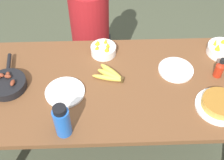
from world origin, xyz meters
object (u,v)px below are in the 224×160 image
(banana_bunch, at_px, (111,75))
(hot_sauce_bottle, at_px, (220,69))
(skillet, at_px, (7,84))
(empty_plate_near_front, at_px, (176,70))
(fruit_bowl_citrus, at_px, (222,49))
(frittata_plate_center, at_px, (220,104))
(person_figure, at_px, (91,43))
(water_bottle, at_px, (62,121))
(fruit_bowl_mango, at_px, (103,49))
(empty_plate_far_left, at_px, (65,92))

(banana_bunch, xyz_separation_m, hot_sauce_bottle, (0.66, -0.01, 0.04))
(skillet, height_order, empty_plate_near_front, skillet)
(banana_bunch, bearing_deg, fruit_bowl_citrus, 14.45)
(empty_plate_near_front, relative_size, hot_sauce_bottle, 1.60)
(frittata_plate_center, xyz_separation_m, person_figure, (-0.75, 0.87, -0.27))
(skillet, height_order, frittata_plate_center, skillet)
(skillet, relative_size, water_bottle, 1.78)
(person_figure, bearing_deg, skillet, -124.73)
(fruit_bowl_citrus, distance_m, water_bottle, 1.16)
(frittata_plate_center, bearing_deg, water_bottle, -171.38)
(fruit_bowl_citrus, bearing_deg, banana_bunch, -165.55)
(skillet, distance_m, fruit_bowl_citrus, 1.39)
(skillet, bearing_deg, frittata_plate_center, -107.19)
(fruit_bowl_mango, height_order, hot_sauce_bottle, hot_sauce_bottle)
(skillet, height_order, fruit_bowl_mango, fruit_bowl_mango)
(skillet, xyz_separation_m, empty_plate_near_front, (1.03, 0.10, -0.02))
(banana_bunch, height_order, fruit_bowl_mango, fruit_bowl_mango)
(frittata_plate_center, relative_size, water_bottle, 1.29)
(frittata_plate_center, relative_size, person_figure, 0.21)
(empty_plate_near_front, relative_size, fruit_bowl_mango, 1.32)
(fruit_bowl_mango, relative_size, fruit_bowl_citrus, 0.84)
(empty_plate_near_front, distance_m, water_bottle, 0.80)
(fruit_bowl_mango, bearing_deg, empty_plate_far_left, -124.25)
(water_bottle, bearing_deg, fruit_bowl_mango, 70.48)
(frittata_plate_center, relative_size, hot_sauce_bottle, 1.94)
(fruit_bowl_mango, distance_m, water_bottle, 0.64)
(fruit_bowl_citrus, bearing_deg, hot_sauce_bottle, -113.27)
(fruit_bowl_citrus, relative_size, water_bottle, 0.97)
(skillet, bearing_deg, fruit_bowl_mango, -72.26)
(empty_plate_near_front, height_order, empty_plate_far_left, same)
(fruit_bowl_citrus, xyz_separation_m, water_bottle, (-1.00, -0.58, 0.06))
(empty_plate_near_front, height_order, fruit_bowl_citrus, fruit_bowl_citrus)
(skillet, distance_m, fruit_bowl_mango, 0.64)
(hot_sauce_bottle, bearing_deg, fruit_bowl_citrus, 66.73)
(frittata_plate_center, height_order, fruit_bowl_mango, fruit_bowl_mango)
(fruit_bowl_citrus, relative_size, person_figure, 0.16)
(fruit_bowl_mango, height_order, fruit_bowl_citrus, fruit_bowl_citrus)
(fruit_bowl_mango, xyz_separation_m, fruit_bowl_citrus, (0.79, -0.02, -0.00))
(skillet, relative_size, empty_plate_near_front, 1.66)
(fruit_bowl_mango, xyz_separation_m, person_figure, (-0.10, 0.40, -0.28))
(person_figure, bearing_deg, hot_sauce_bottle, -38.01)
(banana_bunch, bearing_deg, water_bottle, -123.52)
(water_bottle, xyz_separation_m, person_figure, (0.11, 1.00, -0.34))
(banana_bunch, distance_m, person_figure, 0.69)
(hot_sauce_bottle, height_order, person_figure, person_figure)
(fruit_bowl_mango, bearing_deg, skillet, -154.16)
(empty_plate_near_front, xyz_separation_m, empty_plate_far_left, (-0.69, -0.16, -0.00))
(empty_plate_near_front, distance_m, fruit_bowl_mango, 0.49)
(fruit_bowl_mango, bearing_deg, water_bottle, -109.52)
(empty_plate_far_left, xyz_separation_m, person_figure, (0.13, 0.74, -0.25))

